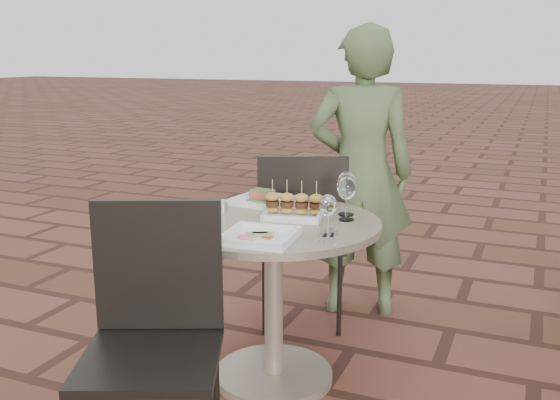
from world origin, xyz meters
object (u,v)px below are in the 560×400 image
at_px(chair_near, 154,318).
at_px(diner, 361,173).
at_px(plate_sliders, 294,208).
at_px(cafe_table, 274,276).
at_px(chair_far, 302,227).
at_px(plate_salmon, 262,199).
at_px(plate_tuna, 260,236).

relative_size(chair_near, diner, 0.59).
bearing_deg(plate_sliders, cafe_table, -120.52).
relative_size(chair_far, diner, 0.59).
distance_m(cafe_table, plate_salmon, 0.41).
xyz_separation_m(chair_near, plate_tuna, (0.20, 0.41, 0.20)).
height_order(plate_salmon, plate_tuna, plate_salmon).
relative_size(plate_sliders, plate_tuna, 1.04).
bearing_deg(cafe_table, plate_salmon, 122.87).
xyz_separation_m(chair_far, plate_sliders, (0.14, -0.46, 0.22)).
xyz_separation_m(cafe_table, chair_near, (-0.13, -0.69, 0.07)).
xyz_separation_m(chair_far, chair_near, (-0.05, -1.25, 0.00)).
relative_size(chair_far, chair_near, 1.00).
distance_m(cafe_table, plate_sliders, 0.30).
xyz_separation_m(chair_far, diner, (0.20, 0.35, 0.23)).
relative_size(cafe_table, plate_sliders, 3.12).
xyz_separation_m(cafe_table, plate_tuna, (0.07, -0.28, 0.26)).
xyz_separation_m(plate_salmon, plate_tuna, (0.24, -0.54, -0.00)).
bearing_deg(plate_salmon, plate_tuna, -66.55).
relative_size(diner, plate_sliders, 5.42).
relative_size(cafe_table, plate_salmon, 3.30).
bearing_deg(plate_sliders, chair_near, -103.40).
xyz_separation_m(chair_near, plate_salmon, (-0.04, 0.96, 0.20)).
relative_size(chair_far, plate_tuna, 3.34).
bearing_deg(diner, chair_far, 42.95).
bearing_deg(diner, chair_near, 63.77).
xyz_separation_m(cafe_table, plate_salmon, (-0.17, 0.26, 0.26)).
xyz_separation_m(diner, plate_salmon, (-0.29, -0.64, -0.03)).
height_order(cafe_table, plate_salmon, plate_salmon).
bearing_deg(plate_salmon, chair_near, -87.73).
xyz_separation_m(chair_near, diner, (0.25, 1.60, 0.23)).
xyz_separation_m(cafe_table, chair_far, (-0.08, 0.56, 0.07)).
bearing_deg(chair_far, plate_sliders, 85.68).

